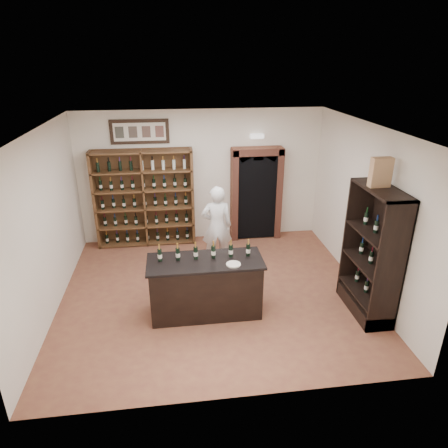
{
  "coord_description": "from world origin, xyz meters",
  "views": [
    {
      "loc": [
        -0.65,
        -6.29,
        4.06
      ],
      "look_at": [
        0.23,
        0.3,
        1.24
      ],
      "focal_mm": 32.0,
      "sensor_mm": 36.0,
      "label": 1
    }
  ],
  "objects": [
    {
      "name": "floor",
      "position": [
        0.0,
        0.0,
        0.0
      ],
      "size": [
        5.5,
        5.5,
        0.0
      ],
      "primitive_type": "plane",
      "color": "brown",
      "rests_on": "ground"
    },
    {
      "name": "ceiling",
      "position": [
        0.0,
        0.0,
        3.0
      ],
      "size": [
        5.5,
        5.5,
        0.0
      ],
      "primitive_type": "plane",
      "rotation": [
        3.14,
        0.0,
        0.0
      ],
      "color": "white",
      "rests_on": "wall_back"
    },
    {
      "name": "wall_back",
      "position": [
        0.0,
        2.5,
        1.5
      ],
      "size": [
        5.5,
        0.04,
        3.0
      ],
      "primitive_type": "cube",
      "color": "white",
      "rests_on": "ground"
    },
    {
      "name": "wall_left",
      "position": [
        -2.75,
        0.0,
        1.5
      ],
      "size": [
        0.04,
        5.0,
        3.0
      ],
      "primitive_type": "cube",
      "color": "white",
      "rests_on": "ground"
    },
    {
      "name": "wall_right",
      "position": [
        2.75,
        0.0,
        1.5
      ],
      "size": [
        0.04,
        5.0,
        3.0
      ],
      "primitive_type": "cube",
      "color": "white",
      "rests_on": "ground"
    },
    {
      "name": "wine_shelf",
      "position": [
        -1.3,
        2.33,
        1.1
      ],
      "size": [
        2.2,
        0.38,
        2.2
      ],
      "color": "brown",
      "rests_on": "ground"
    },
    {
      "name": "framed_picture",
      "position": [
        -1.3,
        2.47,
        2.55
      ],
      "size": [
        1.25,
        0.04,
        0.52
      ],
      "primitive_type": "cube",
      "color": "black",
      "rests_on": "wall_back"
    },
    {
      "name": "arched_doorway",
      "position": [
        1.25,
        2.33,
        1.14
      ],
      "size": [
        1.17,
        0.35,
        2.17
      ],
      "color": "black",
      "rests_on": "ground"
    },
    {
      "name": "emergency_light",
      "position": [
        1.25,
        2.42,
        2.4
      ],
      "size": [
        0.3,
        0.1,
        0.1
      ],
      "primitive_type": "cube",
      "color": "white",
      "rests_on": "wall_back"
    },
    {
      "name": "tasting_counter",
      "position": [
        -0.2,
        -0.6,
        0.49
      ],
      "size": [
        1.88,
        0.78,
        1.0
      ],
      "color": "black",
      "rests_on": "ground"
    },
    {
      "name": "counter_bottle_0",
      "position": [
        -0.92,
        -0.53,
        1.11
      ],
      "size": [
        0.07,
        0.07,
        0.3
      ],
      "color": "black",
      "rests_on": "tasting_counter"
    },
    {
      "name": "counter_bottle_1",
      "position": [
        -0.63,
        -0.53,
        1.11
      ],
      "size": [
        0.07,
        0.07,
        0.3
      ],
      "color": "black",
      "rests_on": "tasting_counter"
    },
    {
      "name": "counter_bottle_2",
      "position": [
        -0.34,
        -0.53,
        1.11
      ],
      "size": [
        0.07,
        0.07,
        0.3
      ],
      "color": "black",
      "rests_on": "tasting_counter"
    },
    {
      "name": "counter_bottle_3",
      "position": [
        -0.06,
        -0.53,
        1.11
      ],
      "size": [
        0.07,
        0.07,
        0.3
      ],
      "color": "black",
      "rests_on": "tasting_counter"
    },
    {
      "name": "counter_bottle_4",
      "position": [
        0.23,
        -0.53,
        1.11
      ],
      "size": [
        0.07,
        0.07,
        0.3
      ],
      "color": "black",
      "rests_on": "tasting_counter"
    },
    {
      "name": "counter_bottle_5",
      "position": [
        0.52,
        -0.53,
        1.11
      ],
      "size": [
        0.07,
        0.07,
        0.3
      ],
      "color": "black",
      "rests_on": "tasting_counter"
    },
    {
      "name": "side_cabinet",
      "position": [
        2.52,
        -0.9,
        0.75
      ],
      "size": [
        0.48,
        1.2,
        2.2
      ],
      "color": "black",
      "rests_on": "ground"
    },
    {
      "name": "shopkeeper",
      "position": [
        0.19,
        1.1,
        0.85
      ],
      "size": [
        0.63,
        0.42,
        1.7
      ],
      "primitive_type": "imported",
      "rotation": [
        0.0,
        0.0,
        3.12
      ],
      "color": "white",
      "rests_on": "ground"
    },
    {
      "name": "plate",
      "position": [
        0.23,
        -0.81,
        1.01
      ],
      "size": [
        0.23,
        0.23,
        0.02
      ],
      "primitive_type": "cylinder",
      "color": "beige",
      "rests_on": "tasting_counter"
    },
    {
      "name": "wine_crate",
      "position": [
        2.47,
        -0.81,
        2.43
      ],
      "size": [
        0.32,
        0.14,
        0.45
      ],
      "primitive_type": "cube",
      "rotation": [
        0.0,
        0.0,
        0.01
      ],
      "color": "tan",
      "rests_on": "side_cabinet"
    }
  ]
}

